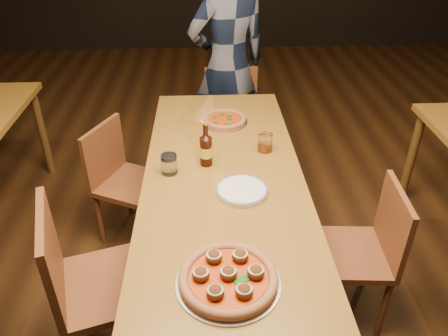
{
  "coord_description": "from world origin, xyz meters",
  "views": [
    {
      "loc": [
        -0.08,
        -1.83,
        1.96
      ],
      "look_at": [
        0.0,
        -0.05,
        0.82
      ],
      "focal_mm": 35.0,
      "sensor_mm": 36.0,
      "label": 1
    }
  ],
  "objects_px": {
    "plate_stack": "(242,191)",
    "diner": "(228,65)",
    "water_glass": "(169,164)",
    "amber_glass": "(265,143)",
    "table_main": "(224,186)",
    "chair_main_nw": "(110,283)",
    "beer_bottle": "(206,150)",
    "pizza_margherita": "(224,120)",
    "pizza_meatball": "(228,278)",
    "chair_end": "(232,125)",
    "chair_main_sw": "(132,183)",
    "chair_main_e": "(350,253)"
  },
  "relations": [
    {
      "from": "plate_stack",
      "to": "diner",
      "type": "xyz_separation_m",
      "value": [
        0.01,
        1.47,
        0.09
      ]
    },
    {
      "from": "water_glass",
      "to": "amber_glass",
      "type": "height_order",
      "value": "water_glass"
    },
    {
      "from": "table_main",
      "to": "diner",
      "type": "bearing_deg",
      "value": 86.03
    },
    {
      "from": "chair_main_nw",
      "to": "beer_bottle",
      "type": "xyz_separation_m",
      "value": [
        0.45,
        0.54,
        0.36
      ]
    },
    {
      "from": "water_glass",
      "to": "pizza_margherita",
      "type": "bearing_deg",
      "value": 61.24
    },
    {
      "from": "pizza_meatball",
      "to": "diner",
      "type": "distance_m",
      "value": 2.03
    },
    {
      "from": "chair_end",
      "to": "plate_stack",
      "type": "xyz_separation_m",
      "value": [
        -0.04,
        -1.32,
        0.33
      ]
    },
    {
      "from": "table_main",
      "to": "chair_main_sw",
      "type": "relative_size",
      "value": 2.46
    },
    {
      "from": "pizza_meatball",
      "to": "diner",
      "type": "bearing_deg",
      "value": 87.03
    },
    {
      "from": "pizza_margherita",
      "to": "amber_glass",
      "type": "xyz_separation_m",
      "value": [
        0.21,
        -0.35,
        0.03
      ]
    },
    {
      "from": "pizza_margherita",
      "to": "diner",
      "type": "bearing_deg",
      "value": 85.28
    },
    {
      "from": "pizza_margherita",
      "to": "diner",
      "type": "height_order",
      "value": "diner"
    },
    {
      "from": "table_main",
      "to": "pizza_meatball",
      "type": "distance_m",
      "value": 0.72
    },
    {
      "from": "chair_main_nw",
      "to": "beer_bottle",
      "type": "distance_m",
      "value": 0.79
    },
    {
      "from": "chair_end",
      "to": "plate_stack",
      "type": "bearing_deg",
      "value": -92.57
    },
    {
      "from": "plate_stack",
      "to": "amber_glass",
      "type": "distance_m",
      "value": 0.42
    },
    {
      "from": "water_glass",
      "to": "amber_glass",
      "type": "relative_size",
      "value": 1.04
    },
    {
      "from": "chair_main_sw",
      "to": "chair_end",
      "type": "distance_m",
      "value": 0.98
    },
    {
      "from": "table_main",
      "to": "chair_main_nw",
      "type": "height_order",
      "value": "chair_main_nw"
    },
    {
      "from": "chair_main_e",
      "to": "water_glass",
      "type": "distance_m",
      "value": 1.01
    },
    {
      "from": "water_glass",
      "to": "chair_main_nw",
      "type": "bearing_deg",
      "value": -118.98
    },
    {
      "from": "pizza_margherita",
      "to": "amber_glass",
      "type": "bearing_deg",
      "value": -59.57
    },
    {
      "from": "pizza_meatball",
      "to": "plate_stack",
      "type": "xyz_separation_m",
      "value": [
        0.09,
        0.56,
        -0.01
      ]
    },
    {
      "from": "pizza_meatball",
      "to": "pizza_margherita",
      "type": "xyz_separation_m",
      "value": [
        0.04,
        1.3,
        -0.01
      ]
    },
    {
      "from": "chair_main_nw",
      "to": "beer_bottle",
      "type": "relative_size",
      "value": 4.07
    },
    {
      "from": "chair_main_nw",
      "to": "plate_stack",
      "type": "distance_m",
      "value": 0.73
    },
    {
      "from": "plate_stack",
      "to": "chair_main_e",
      "type": "bearing_deg",
      "value": -7.71
    },
    {
      "from": "pizza_margherita",
      "to": "plate_stack",
      "type": "distance_m",
      "value": 0.74
    },
    {
      "from": "chair_end",
      "to": "beer_bottle",
      "type": "xyz_separation_m",
      "value": [
        -0.2,
        -1.06,
        0.4
      ]
    },
    {
      "from": "water_glass",
      "to": "chair_main_sw",
      "type": "bearing_deg",
      "value": 124.66
    },
    {
      "from": "pizza_meatball",
      "to": "amber_glass",
      "type": "height_order",
      "value": "amber_glass"
    },
    {
      "from": "beer_bottle",
      "to": "diner",
      "type": "relative_size",
      "value": 0.14
    },
    {
      "from": "chair_main_nw",
      "to": "plate_stack",
      "type": "xyz_separation_m",
      "value": [
        0.61,
        0.28,
        0.29
      ]
    },
    {
      "from": "chair_main_e",
      "to": "beer_bottle",
      "type": "height_order",
      "value": "beer_bottle"
    },
    {
      "from": "chair_main_sw",
      "to": "plate_stack",
      "type": "xyz_separation_m",
      "value": [
        0.64,
        -0.6,
        0.36
      ]
    },
    {
      "from": "beer_bottle",
      "to": "chair_main_sw",
      "type": "bearing_deg",
      "value": 144.01
    },
    {
      "from": "chair_end",
      "to": "amber_glass",
      "type": "distance_m",
      "value": 1.0
    },
    {
      "from": "chair_main_e",
      "to": "pizza_meatball",
      "type": "relative_size",
      "value": 2.14
    },
    {
      "from": "chair_main_nw",
      "to": "beer_bottle",
      "type": "height_order",
      "value": "beer_bottle"
    },
    {
      "from": "chair_main_nw",
      "to": "diner",
      "type": "xyz_separation_m",
      "value": [
        0.62,
        1.75,
        0.38
      ]
    },
    {
      "from": "chair_main_e",
      "to": "chair_end",
      "type": "relative_size",
      "value": 0.96
    },
    {
      "from": "pizza_margherita",
      "to": "diner",
      "type": "distance_m",
      "value": 0.74
    },
    {
      "from": "chair_main_sw",
      "to": "beer_bottle",
      "type": "xyz_separation_m",
      "value": [
        0.47,
        -0.34,
        0.43
      ]
    },
    {
      "from": "chair_end",
      "to": "beer_bottle",
      "type": "relative_size",
      "value": 3.73
    },
    {
      "from": "plate_stack",
      "to": "beer_bottle",
      "type": "bearing_deg",
      "value": 122.33
    },
    {
      "from": "chair_main_nw",
      "to": "pizza_margherita",
      "type": "relative_size",
      "value": 3.33
    },
    {
      "from": "chair_main_sw",
      "to": "water_glass",
      "type": "height_order",
      "value": "water_glass"
    },
    {
      "from": "pizza_margherita",
      "to": "plate_stack",
      "type": "height_order",
      "value": "pizza_margherita"
    },
    {
      "from": "plate_stack",
      "to": "water_glass",
      "type": "height_order",
      "value": "water_glass"
    },
    {
      "from": "table_main",
      "to": "amber_glass",
      "type": "bearing_deg",
      "value": 44.04
    }
  ]
}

